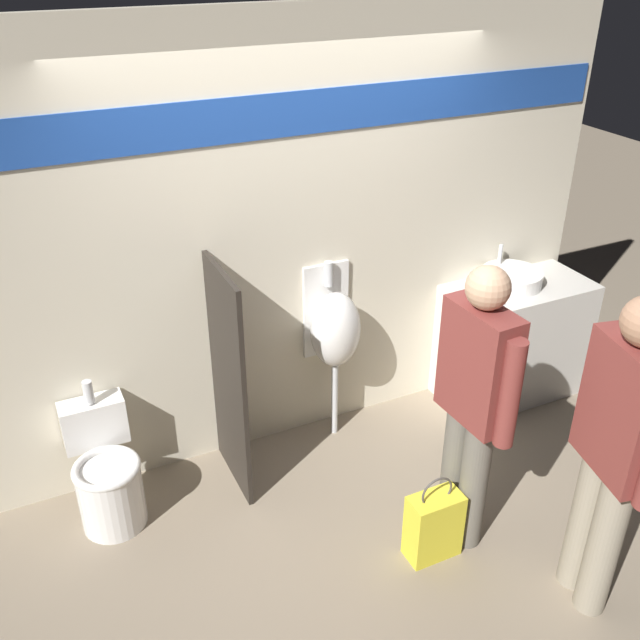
{
  "coord_description": "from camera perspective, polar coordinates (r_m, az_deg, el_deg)",
  "views": [
    {
      "loc": [
        -1.54,
        -3.06,
        3.03
      ],
      "look_at": [
        0.0,
        0.17,
        1.05
      ],
      "focal_mm": 40.0,
      "sensor_mm": 36.0,
      "label": 1
    }
  ],
  "objects": [
    {
      "name": "ground_plane",
      "position": [
        4.58,
        0.94,
        -12.53
      ],
      "size": [
        16.0,
        16.0,
        0.0
      ],
      "primitive_type": "plane",
      "color": "gray"
    },
    {
      "name": "display_wall",
      "position": [
        4.31,
        -2.47,
        6.16
      ],
      "size": [
        4.32,
        0.07,
        2.7
      ],
      "color": "beige",
      "rests_on": "ground_plane"
    },
    {
      "name": "sink_counter",
      "position": [
        5.29,
        15.17,
        -1.59
      ],
      "size": [
        1.02,
        0.53,
        0.87
      ],
      "color": "silver",
      "rests_on": "ground_plane"
    },
    {
      "name": "sink_basin",
      "position": [
        5.07,
        15.06,
        3.28
      ],
      "size": [
        0.42,
        0.42,
        0.24
      ],
      "color": "white",
      "rests_on": "sink_counter"
    },
    {
      "name": "cell_phone",
      "position": [
        4.83,
        13.8,
        1.51
      ],
      "size": [
        0.07,
        0.14,
        0.01
      ],
      "color": "#B7B7BC",
      "rests_on": "sink_counter"
    },
    {
      "name": "divider_near_counter",
      "position": [
        4.19,
        -7.33,
        -4.87
      ],
      "size": [
        0.03,
        0.57,
        1.43
      ],
      "color": "#28231E",
      "rests_on": "ground_plane"
    },
    {
      "name": "urinal_near_counter",
      "position": [
        4.5,
        1.17,
        -0.71
      ],
      "size": [
        0.33,
        0.3,
        1.23
      ],
      "color": "silver",
      "rests_on": "ground_plane"
    },
    {
      "name": "toilet",
      "position": [
        4.32,
        -16.68,
        -11.92
      ],
      "size": [
        0.38,
        0.54,
        0.82
      ],
      "color": "white",
      "rests_on": "ground_plane"
    },
    {
      "name": "person_in_vest",
      "position": [
        3.57,
        22.6,
        -9.4
      ],
      "size": [
        0.28,
        0.59,
        1.72
      ],
      "rotation": [
        0.0,
        0.0,
        1.35
      ],
      "color": "gray",
      "rests_on": "ground_plane"
    },
    {
      "name": "person_with_lanyard",
      "position": [
        3.75,
        12.21,
        -6.18
      ],
      "size": [
        0.22,
        0.58,
        1.66
      ],
      "rotation": [
        0.0,
        0.0,
        1.62
      ],
      "color": "#666056",
      "rests_on": "ground_plane"
    },
    {
      "name": "shopping_bag",
      "position": [
        4.04,
        9.07,
        -15.9
      ],
      "size": [
        0.29,
        0.16,
        0.53
      ],
      "color": "yellow",
      "rests_on": "ground_plane"
    }
  ]
}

